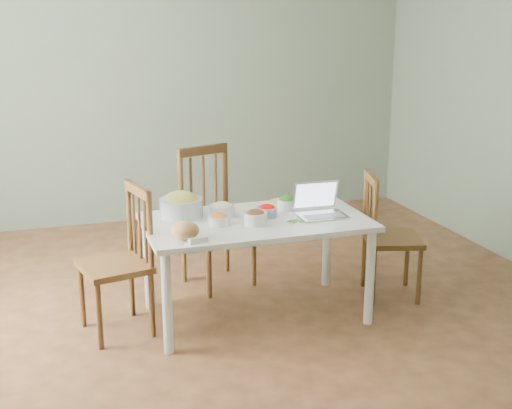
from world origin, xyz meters
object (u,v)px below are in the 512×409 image
object	(u,v)px
chair_left	(114,262)
bowl_squash	(181,205)
chair_right	(392,236)
laptop	(323,201)
bread_boule	(185,230)
dining_table	(256,268)
chair_far	(218,219)

from	to	relation	value
chair_left	bowl_squash	size ratio (longest dim) A/B	3.31
chair_right	laptop	xyz separation A→B (m)	(-0.59, -0.11, 0.34)
chair_left	bowl_squash	world-z (taller)	chair_left
chair_left	bowl_squash	xyz separation A→B (m)	(0.47, 0.17, 0.29)
chair_right	bread_boule	distance (m)	1.60
laptop	chair_left	bearing A→B (deg)	176.73
chair_left	bread_boule	distance (m)	0.56
bread_boule	dining_table	bearing A→B (deg)	25.76
chair_right	chair_far	bearing A→B (deg)	78.06
chair_left	laptop	size ratio (longest dim) A/B	3.03
chair_left	chair_right	world-z (taller)	chair_left
chair_far	laptop	bearing A→B (deg)	-70.17
chair_far	bread_boule	size ratio (longest dim) A/B	6.10
chair_far	chair_left	xyz separation A→B (m)	(-0.82, -0.58, -0.04)
chair_left	chair_right	xyz separation A→B (m)	(1.95, -0.01, -0.02)
chair_far	chair_right	size ratio (longest dim) A/B	1.14
dining_table	chair_far	size ratio (longest dim) A/B	1.41
chair_left	bowl_squash	bearing A→B (deg)	97.44
chair_far	bread_boule	bearing A→B (deg)	-133.65
bread_boule	bowl_squash	size ratio (longest dim) A/B	0.59
chair_far	bowl_squash	distance (m)	0.59
dining_table	laptop	distance (m)	0.63
chair_far	chair_right	distance (m)	1.27
chair_far	chair_right	world-z (taller)	chair_far
chair_left	laptop	bearing A→B (deg)	72.47
chair_left	chair_right	distance (m)	1.95
laptop	chair_far	bearing A→B (deg)	129.09
dining_table	laptop	size ratio (longest dim) A/B	4.65
bread_boule	bowl_squash	world-z (taller)	bowl_squash
bread_boule	chair_far	bearing A→B (deg)	63.83
bowl_squash	chair_left	bearing A→B (deg)	-160.08
dining_table	chair_far	world-z (taller)	chair_far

